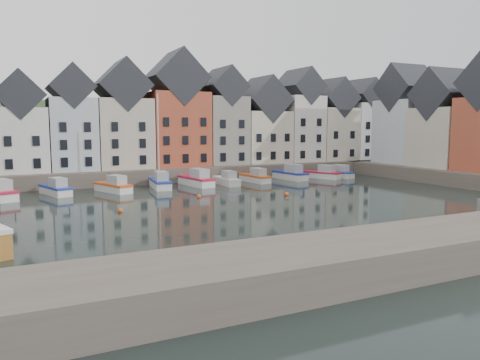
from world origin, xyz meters
TOP-DOWN VIEW (x-y plane):
  - ground at (0.00, 0.00)m, footprint 260.00×260.00m
  - far_quay at (0.00, 30.00)m, footprint 90.00×16.00m
  - right_quay at (37.00, 3.00)m, footprint 14.00×54.00m
  - near_wall at (-10.00, -22.00)m, footprint 50.00×6.00m
  - hillside at (0.02, 56.00)m, footprint 153.60×70.40m
  - far_terrace at (3.21, 28.00)m, footprint 72.37×8.16m
  - right_terrace at (36.00, 8.07)m, footprint 8.30×24.25m
  - mooring_buoys at (-4.00, 5.33)m, footprint 20.50×5.50m
  - boat_b at (-18.62, 17.58)m, footprint 3.55×6.40m
  - boat_c at (-11.91, 16.87)m, footprint 3.96×6.53m
  - boat_d at (-5.65, 17.87)m, footprint 2.82×6.82m
  - boat_e at (-0.42, 18.13)m, footprint 3.24×7.18m
  - boat_f at (3.70, 17.14)m, footprint 1.92×5.87m
  - boat_g at (8.76, 18.18)m, footprint 2.51×6.24m
  - boat_h at (15.17, 18.89)m, footprint 2.95×7.04m
  - boat_i at (20.51, 17.88)m, footprint 4.30×6.39m
  - boat_j at (23.47, 17.99)m, footprint 3.30×6.22m

SIDE VIEW (x-z plane):
  - hillside at x=0.02m, z-range -49.96..14.04m
  - ground at x=0.00m, z-range 0.00..0.00m
  - mooring_buoys at x=-4.00m, z-range -0.10..0.40m
  - boat_f at x=3.70m, z-range -0.45..1.79m
  - boat_j at x=23.47m, z-range -0.46..1.82m
  - boat_g at x=8.76m, z-range -0.47..1.86m
  - boat_b at x=-18.62m, z-range -0.47..1.87m
  - boat_i at x=20.51m, z-range -0.48..1.89m
  - boat_c at x=-11.91m, z-range -0.48..1.91m
  - boat_h at x=15.17m, z-range -0.53..2.09m
  - boat_e at x=-0.42m, z-range -0.54..2.12m
  - boat_d at x=-5.65m, z-range -5.51..7.16m
  - far_quay at x=0.00m, z-range 0.00..2.00m
  - right_quay at x=37.00m, z-range 0.00..2.00m
  - near_wall at x=-10.00m, z-range 0.00..2.00m
  - far_terrace at x=3.21m, z-range -0.01..17.76m
  - right_terrace at x=36.00m, z-range 0.73..17.10m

